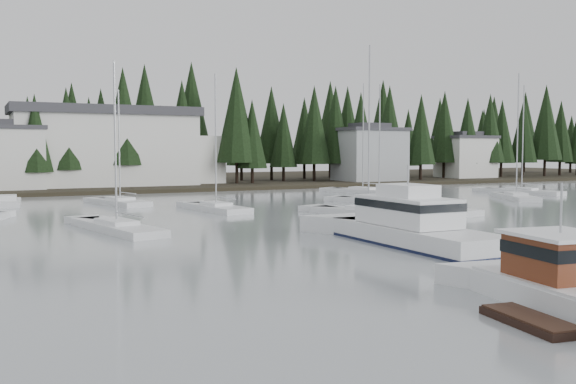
% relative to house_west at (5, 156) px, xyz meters
% --- Properties ---
extents(far_shore_land, '(240.00, 54.00, 1.00)m').
position_rel_house_west_xyz_m(far_shore_land, '(18.00, 18.00, -4.65)').
color(far_shore_land, black).
rests_on(far_shore_land, ground).
extents(conifer_treeline, '(200.00, 22.00, 20.00)m').
position_rel_house_west_xyz_m(conifer_treeline, '(18.00, 7.00, -4.65)').
color(conifer_treeline, black).
rests_on(conifer_treeline, ground).
extents(house_west, '(9.54, 7.42, 8.75)m').
position_rel_house_west_xyz_m(house_west, '(0.00, 0.00, 0.00)').
color(house_west, silver).
rests_on(house_west, ground).
extents(house_east_a, '(10.60, 8.48, 9.25)m').
position_rel_house_west_xyz_m(house_east_a, '(54.00, -1.00, 0.25)').
color(house_east_a, '#999EA0').
rests_on(house_east_a, ground).
extents(house_east_b, '(9.54, 7.42, 8.25)m').
position_rel_house_west_xyz_m(house_east_b, '(76.00, 1.00, -0.25)').
color(house_east_b, silver).
rests_on(house_east_b, ground).
extents(harbor_inn, '(29.50, 11.50, 10.90)m').
position_rel_house_west_xyz_m(harbor_inn, '(15.04, 3.34, 1.12)').
color(harbor_inn, silver).
rests_on(harbor_inn, ground).
extents(cabin_cruiser_center, '(3.95, 12.38, 5.30)m').
position_rel_house_west_xyz_m(cabin_cruiser_center, '(18.56, -58.50, -3.86)').
color(cabin_cruiser_center, silver).
rests_on(cabin_cruiser_center, ground).
extents(sailboat_0, '(6.09, 11.01, 14.50)m').
position_rel_house_west_xyz_m(sailboat_0, '(25.42, -43.76, -4.58)').
color(sailboat_0, silver).
rests_on(sailboat_0, ground).
extents(sailboat_1, '(4.78, 10.64, 13.94)m').
position_rel_house_west_xyz_m(sailboat_1, '(57.39, -29.85, -4.58)').
color(sailboat_1, silver).
rests_on(sailboat_1, ground).
extents(sailboat_2, '(4.70, 8.75, 11.88)m').
position_rel_house_west_xyz_m(sailboat_2, '(9.24, -23.91, -4.59)').
color(sailboat_2, silver).
rests_on(sailboat_2, ground).
extents(sailboat_4, '(4.51, 11.21, 11.84)m').
position_rel_house_west_xyz_m(sailboat_4, '(4.67, -44.68, -4.60)').
color(sailboat_4, silver).
rests_on(sailboat_4, ground).
extents(sailboat_5, '(6.76, 9.43, 12.61)m').
position_rel_house_west_xyz_m(sailboat_5, '(33.40, -33.70, -4.59)').
color(sailboat_5, silver).
rests_on(sailboat_5, ground).
extents(sailboat_6, '(6.03, 9.73, 14.30)m').
position_rel_house_west_xyz_m(sailboat_6, '(40.33, -20.05, -4.57)').
color(sailboat_6, silver).
rests_on(sailboat_6, ground).
extents(sailboat_7, '(3.69, 9.16, 12.72)m').
position_rel_house_west_xyz_m(sailboat_7, '(15.61, -34.06, -4.58)').
color(sailboat_7, silver).
rests_on(sailboat_7, ground).
extents(sailboat_10, '(6.14, 8.90, 14.34)m').
position_rel_house_west_xyz_m(sailboat_10, '(49.77, -36.30, -4.56)').
color(sailboat_10, silver).
rests_on(sailboat_10, ground).
extents(runabout_1, '(2.66, 7.08, 1.42)m').
position_rel_house_west_xyz_m(runabout_1, '(32.36, -45.02, -4.52)').
color(runabout_1, silver).
rests_on(runabout_1, ground).
extents(runabout_3, '(2.76, 7.06, 1.42)m').
position_rel_house_west_xyz_m(runabout_3, '(-0.74, -19.79, -4.52)').
color(runabout_3, silver).
rests_on(runabout_3, ground).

